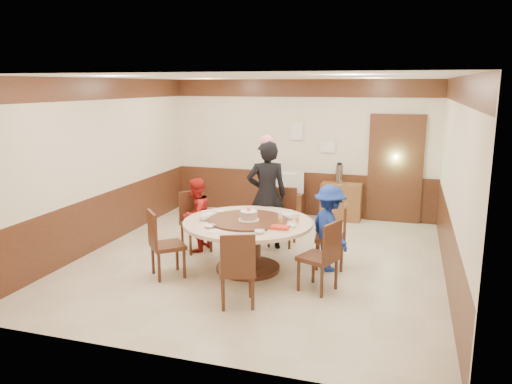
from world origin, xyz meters
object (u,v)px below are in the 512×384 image
(banquet_table, at_px, (248,235))
(television, at_px, (284,181))
(person_blue, at_px, (330,228))
(shrimp_platter, at_px, (280,228))
(person_standing, at_px, (267,195))
(thermos, at_px, (339,174))
(tv_stand, at_px, (283,204))
(person_red, at_px, (196,215))
(side_cabinet, at_px, (341,202))
(birthday_cake, at_px, (249,215))

(banquet_table, bearing_deg, television, 94.77)
(person_blue, bearing_deg, shrimp_platter, 100.89)
(person_standing, distance_m, thermos, 2.33)
(person_standing, xyz_separation_m, thermos, (0.89, 2.15, 0.03))
(tv_stand, xyz_separation_m, thermos, (1.14, 0.03, 0.69))
(person_standing, relative_size, person_red, 1.49)
(tv_stand, xyz_separation_m, television, (0.00, 0.00, 0.49))
(banquet_table, height_order, thermos, thermos)
(thermos, bearing_deg, person_blue, -84.63)
(banquet_table, bearing_deg, thermos, 74.96)
(person_standing, height_order, television, person_standing)
(shrimp_platter, distance_m, thermos, 3.58)
(thermos, bearing_deg, shrimp_platter, -94.85)
(banquet_table, height_order, shrimp_platter, shrimp_platter)
(person_standing, relative_size, side_cabinet, 2.26)
(side_cabinet, bearing_deg, person_standing, -113.85)
(banquet_table, relative_size, television, 2.31)
(television, bearing_deg, person_blue, 125.16)
(person_blue, height_order, television, person_blue)
(person_red, bearing_deg, shrimp_platter, 74.27)
(side_cabinet, bearing_deg, person_red, -127.32)
(banquet_table, distance_m, person_standing, 1.15)
(person_red, height_order, person_blue, person_blue)
(person_red, xyz_separation_m, birthday_cake, (1.11, -0.64, 0.24))
(television, distance_m, side_cabinet, 1.25)
(person_standing, distance_m, person_blue, 1.40)
(banquet_table, height_order, tv_stand, banquet_table)
(person_standing, bearing_deg, person_red, 3.40)
(television, relative_size, side_cabinet, 1.02)
(thermos, bearing_deg, person_standing, -112.58)
(thermos, bearing_deg, banquet_table, -105.04)
(banquet_table, bearing_deg, person_blue, 17.61)
(person_red, bearing_deg, person_blue, 97.45)
(birthday_cake, bearing_deg, person_blue, 20.17)
(person_standing, height_order, side_cabinet, person_standing)
(banquet_table, xyz_separation_m, thermos, (0.87, 3.24, 0.41))
(person_red, height_order, birthday_cake, person_red)
(person_blue, distance_m, television, 3.18)
(person_red, xyz_separation_m, television, (0.82, 2.61, 0.13))
(person_blue, distance_m, thermos, 2.90)
(person_standing, relative_size, television, 2.22)
(person_standing, bearing_deg, television, -104.82)
(person_standing, height_order, shrimp_platter, person_standing)
(person_blue, bearing_deg, person_red, 44.59)
(tv_stand, bearing_deg, person_blue, -63.68)
(person_blue, bearing_deg, person_standing, 18.76)
(thermos, bearing_deg, person_red, -126.54)
(banquet_table, xyz_separation_m, person_red, (-1.09, 0.60, 0.07))
(shrimp_platter, bearing_deg, person_standing, 112.74)
(person_red, xyz_separation_m, person_blue, (2.23, -0.23, 0.03))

